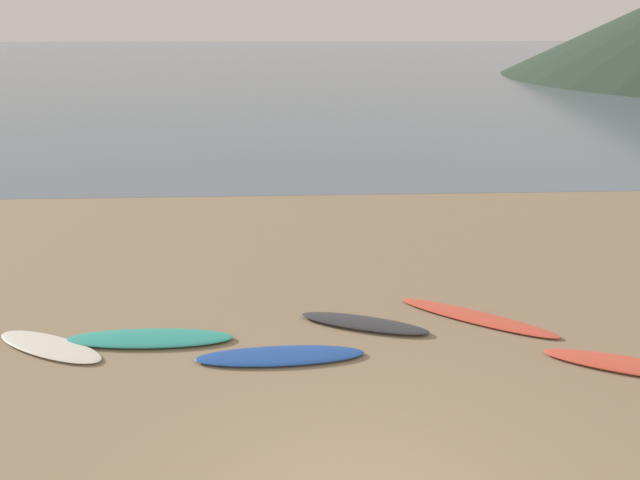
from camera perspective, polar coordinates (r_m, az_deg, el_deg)
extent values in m
cube|color=#8C7559|center=(15.02, -0.31, 1.96)|extent=(120.00, 120.00, 0.20)
cube|color=slate|center=(66.17, -2.27, 16.30)|extent=(140.00, 100.00, 0.01)
ellipsoid|color=silver|center=(9.97, -23.89, -9.07)|extent=(1.97, 1.39, 0.06)
ellipsoid|color=teal|center=(9.67, -15.59, -8.82)|extent=(2.52, 0.65, 0.09)
ellipsoid|color=#1E479E|center=(8.91, -3.72, -10.73)|extent=(2.44, 0.63, 0.08)
ellipsoid|color=#333338|center=(9.76, 4.12, -7.74)|extent=(2.10, 1.14, 0.10)
ellipsoid|color=#D84C38|center=(10.27, 14.40, -6.99)|extent=(2.43, 1.83, 0.06)
ellipsoid|color=#D84C38|center=(9.70, 26.94, -10.38)|extent=(2.31, 1.33, 0.08)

